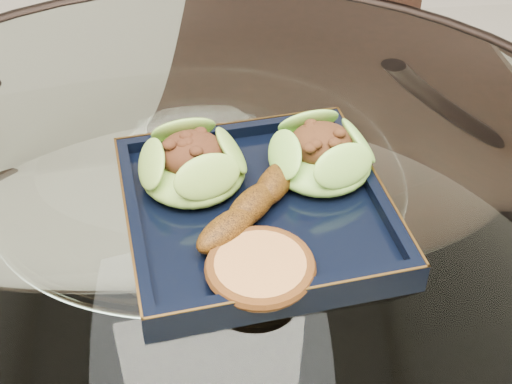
{
  "coord_description": "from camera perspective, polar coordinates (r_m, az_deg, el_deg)",
  "views": [
    {
      "loc": [
        0.0,
        -0.58,
        1.28
      ],
      "look_at": [
        0.06,
        -0.02,
        0.8
      ],
      "focal_mm": 50.0,
      "sensor_mm": 36.0,
      "label": 1
    }
  ],
  "objects": [
    {
      "name": "lettuce_wrap_left",
      "position": [
        0.77,
        -5.1,
        2.03
      ],
      "size": [
        0.13,
        0.13,
        0.04
      ],
      "primitive_type": "ellipsoid",
      "rotation": [
        0.0,
        0.0,
        -0.17
      ],
      "color": "#5A8E29",
      "rests_on": "navy_plate"
    },
    {
      "name": "roasted_plantain",
      "position": [
        0.73,
        -0.33,
        -1.06
      ],
      "size": [
        0.13,
        0.14,
        0.03
      ],
      "primitive_type": "ellipsoid",
      "rotation": [
        0.0,
        0.0,
        0.88
      ],
      "color": "#60340A",
      "rests_on": "navy_plate"
    },
    {
      "name": "crumb_patty",
      "position": [
        0.67,
        0.34,
        -6.16
      ],
      "size": [
        0.1,
        0.1,
        0.02
      ],
      "primitive_type": "cylinder",
      "rotation": [
        0.0,
        0.0,
        -0.04
      ],
      "color": "#C17F40",
      "rests_on": "navy_plate"
    },
    {
      "name": "navy_plate",
      "position": [
        0.75,
        0.0,
        -1.72
      ],
      "size": [
        0.31,
        0.31,
        0.02
      ],
      "primitive_type": "cube",
      "rotation": [
        0.0,
        0.0,
        0.14
      ],
      "color": "black",
      "rests_on": "dining_table"
    },
    {
      "name": "dining_table",
      "position": [
        0.9,
        -3.79,
        -9.06
      ],
      "size": [
        1.13,
        1.13,
        0.77
      ],
      "color": "white",
      "rests_on": "ground"
    },
    {
      "name": "dining_chair",
      "position": [
        1.31,
        3.98,
        7.19
      ],
      "size": [
        0.48,
        0.48,
        1.0
      ],
      "rotation": [
        0.0,
        0.0,
        -0.11
      ],
      "color": "black",
      "rests_on": "ground"
    },
    {
      "name": "lettuce_wrap_right",
      "position": [
        0.78,
        5.23,
        2.81
      ],
      "size": [
        0.13,
        0.13,
        0.04
      ],
      "primitive_type": "ellipsoid",
      "rotation": [
        0.0,
        0.0,
        -0.15
      ],
      "color": "#539B2D",
      "rests_on": "navy_plate"
    }
  ]
}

